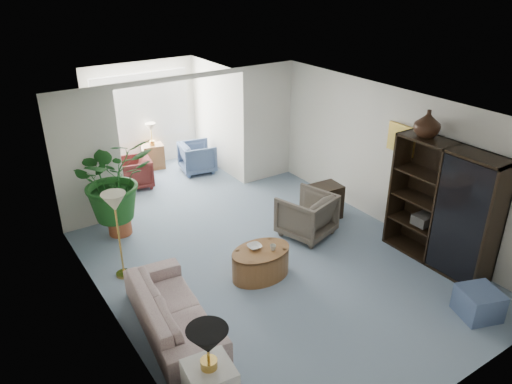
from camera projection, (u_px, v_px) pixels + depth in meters
floor at (277, 269)px, 7.67m from camera, size 6.00×6.00×0.00m
sunroom_floor at (167, 180)px, 10.74m from camera, size 2.60×2.60×0.00m
back_pier_left at (87, 161)px, 8.43m from camera, size 1.20×0.12×2.50m
back_pier_right at (267, 124)px, 10.34m from camera, size 1.20×0.12×2.50m
back_header at (182, 78)px, 8.86m from camera, size 2.60×0.12×0.10m
window_pane at (142, 107)px, 10.95m from camera, size 2.20×0.02×1.50m
window_blinds at (143, 107)px, 10.93m from camera, size 2.20×0.02×1.50m
framed_picture at (403, 139)px, 8.10m from camera, size 0.04×0.50×0.40m
sofa at (173, 310)px, 6.32m from camera, size 1.01×2.09×0.59m
table_lamp at (208, 341)px, 4.95m from camera, size 0.44×0.44×0.30m
floor_lamp at (114, 202)px, 6.99m from camera, size 0.36×0.36×0.28m
coffee_table at (261, 263)px, 7.43m from camera, size 1.04×1.04×0.45m
coffee_bowl at (254, 247)px, 7.37m from camera, size 0.23×0.23×0.05m
coffee_cup at (273, 248)px, 7.31m from camera, size 0.10×0.10×0.09m
wingback_chair at (306, 215)px, 8.47m from camera, size 1.03×1.04×0.77m
side_table_dark at (325, 202)px, 9.07m from camera, size 0.57×0.47×0.65m
entertainment_cabinet at (443, 206)px, 7.47m from camera, size 0.47×1.76×1.95m
cabinet_urn at (428, 124)px, 7.34m from camera, size 0.40×0.40×0.41m
ottoman at (479, 303)px, 6.60m from camera, size 0.64×0.64×0.40m
plant_pot at (120, 225)px, 8.60m from camera, size 0.40×0.40×0.32m
house_plant at (114, 179)px, 8.22m from camera, size 1.33×1.15×1.48m
sunroom_chair_blue at (197, 157)px, 11.06m from camera, size 0.87×0.85×0.68m
sunroom_chair_maroon at (134, 173)px, 10.31m from camera, size 0.82×0.81×0.64m
sunroom_table at (153, 156)px, 11.27m from camera, size 0.52×0.44×0.57m
shelf_clutter at (447, 203)px, 7.33m from camera, size 0.30×0.91×1.06m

